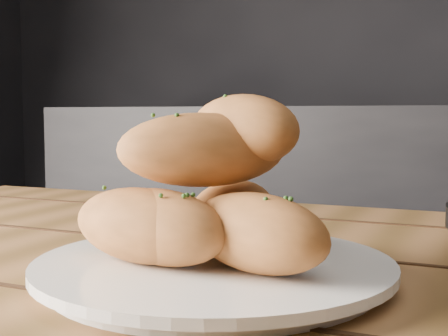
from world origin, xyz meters
TOP-DOWN VIEW (x-y plane):
  - plate at (-0.60, 0.64)m, footprint 0.29×0.29m
  - bread_rolls at (-0.61, 0.64)m, footprint 0.24×0.19m

SIDE VIEW (x-z plane):
  - plate at x=-0.60m, z-range 0.75..0.77m
  - bread_rolls at x=-0.61m, z-range 0.75..0.88m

